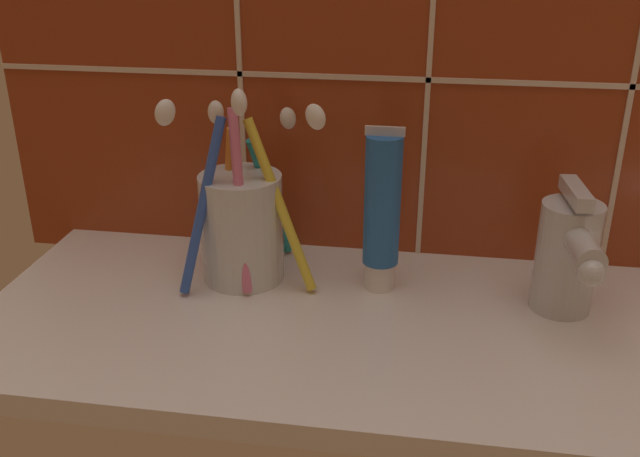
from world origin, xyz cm
name	(u,v)px	position (x,y,z in cm)	size (l,w,h in cm)	color
sink_counter	(391,332)	(0.00, 0.00, 1.00)	(71.85, 29.04, 2.00)	white
tile_wall_backsplash	(413,8)	(0.01, 14.76, 26.03)	(81.85, 1.72, 52.04)	#933819
toothbrush_cup	(242,222)	(-14.38, 6.01, 7.75)	(14.60, 13.32, 19.11)	silver
toothpaste_tube	(382,211)	(-1.51, 6.06, 9.65)	(3.43, 3.27, 15.36)	white
sink_faucet	(569,254)	(14.50, 4.20, 7.45)	(5.20, 10.81, 11.38)	silver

